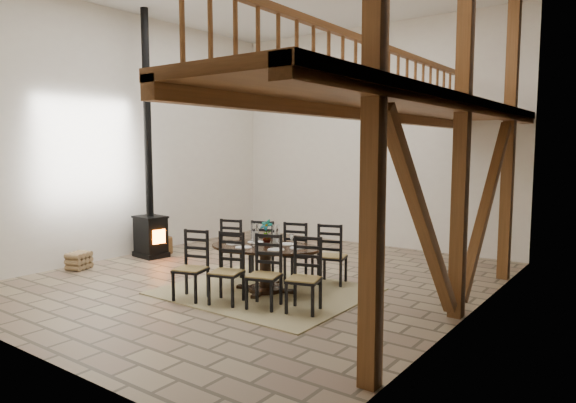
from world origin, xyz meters
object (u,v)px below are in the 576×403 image
Objects in this scene: dining_table at (265,269)px; log_stack at (79,261)px; log_basket at (160,245)px; wood_stove at (150,203)px.

log_stack is (-3.73, -0.88, -0.21)m from dining_table.
log_basket is 1.03× the size of log_stack.
log_stack is at bearing -89.50° from wood_stove.
wood_stove reaches higher than dining_table.
dining_table reaches higher than log_basket.
log_basket is (-0.10, 0.33, -0.94)m from wood_stove.
dining_table is 3.79m from log_basket.
wood_stove is 1.81m from log_stack.
wood_stove is at bearing 153.06° from dining_table.
log_basket is at bearing 87.56° from log_stack.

